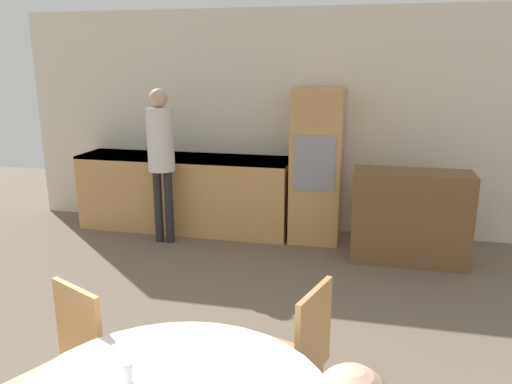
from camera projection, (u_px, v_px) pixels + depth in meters
The scene contains 8 objects.
wall_back at pixel (301, 123), 5.88m from camera, with size 6.96×0.05×2.60m.
kitchen_counter at pixel (185, 192), 6.05m from camera, with size 2.55×0.60×0.91m.
oven_unit at pixel (317, 166), 5.62m from camera, with size 0.55×0.59×1.72m.
sideboard at pixel (410, 217), 5.06m from camera, with size 1.16×0.45×0.95m.
chair_far_left at pixel (65, 366), 2.52m from camera, with size 0.53×0.53×0.91m.
chair_far_right at pixel (296, 356), 2.60m from camera, with size 0.50×0.50×0.91m.
person_standing at pixel (161, 148), 5.45m from camera, with size 0.29×0.29×1.73m.
salt_shaker at pixel (128, 373), 1.97m from camera, with size 0.03×0.03×0.09m.
Camera 1 is at (0.79, -0.30, 1.99)m, focal length 35.00 mm.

